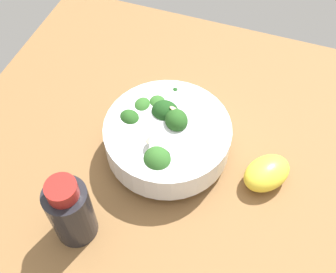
{
  "coord_description": "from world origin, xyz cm",
  "views": [
    {
      "loc": [
        -14.4,
        36.55,
        57.62
      ],
      "look_at": [
        -1.4,
        -0.24,
        4.0
      ],
      "focal_mm": 44.59,
      "sensor_mm": 36.0,
      "label": 1
    }
  ],
  "objects": [
    {
      "name": "ground_plane",
      "position": [
        0.0,
        0.0,
        -2.09
      ],
      "size": [
        69.86,
        69.86,
        4.18
      ],
      "primitive_type": "cube",
      "color": "brown"
    },
    {
      "name": "bowl_of_broccoli",
      "position": [
        -1.22,
        -0.24,
        4.42
      ],
      "size": [
        19.9,
        19.9,
        9.12
      ],
      "color": "white",
      "rests_on": "ground_plane"
    },
    {
      "name": "lemon_wedge",
      "position": [
        -17.7,
        0.45,
        2.14
      ],
      "size": [
        9.25,
        9.74,
        4.29
      ],
      "primitive_type": "ellipsoid",
      "rotation": [
        0.0,
        0.0,
        0.93
      ],
      "color": "yellow",
      "rests_on": "ground_plane"
    },
    {
      "name": "bottle_tall",
      "position": [
        6.51,
        17.25,
        5.8
      ],
      "size": [
        6.02,
        6.02,
        12.66
      ],
      "color": "black",
      "rests_on": "ground_plane"
    }
  ]
}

